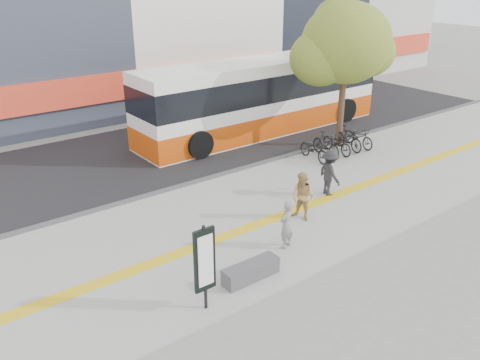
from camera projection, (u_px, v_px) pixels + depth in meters
ground at (293, 233)px, 15.41m from camera, size 120.00×120.00×0.00m
sidewalk at (261, 215)px, 16.49m from camera, size 40.00×7.00×0.08m
tactile_strip at (271, 219)px, 16.11m from camera, size 40.00×0.45×0.01m
street at (152, 153)px, 21.97m from camera, size 40.00×8.00×0.06m
curb at (202, 181)px, 19.04m from camera, size 40.00×0.25×0.14m
bench at (251, 271)px, 12.96m from camera, size 1.60×0.45×0.45m
signboard at (205, 261)px, 11.43m from camera, size 0.55×0.10×2.20m
street_tree at (344, 45)px, 21.18m from camera, size 4.40×3.80×6.31m
bus at (263, 98)px, 24.23m from camera, size 13.04×3.09×3.47m
bicycle_row at (337, 142)px, 21.64m from camera, size 3.66×1.88×1.06m
seated_woman at (286, 224)px, 14.24m from camera, size 0.61×0.49×1.45m
pedestrian_tan at (303, 197)px, 15.83m from camera, size 0.79×0.90×1.58m
pedestrian_dark at (330, 173)px, 17.55m from camera, size 0.81×1.16×1.64m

